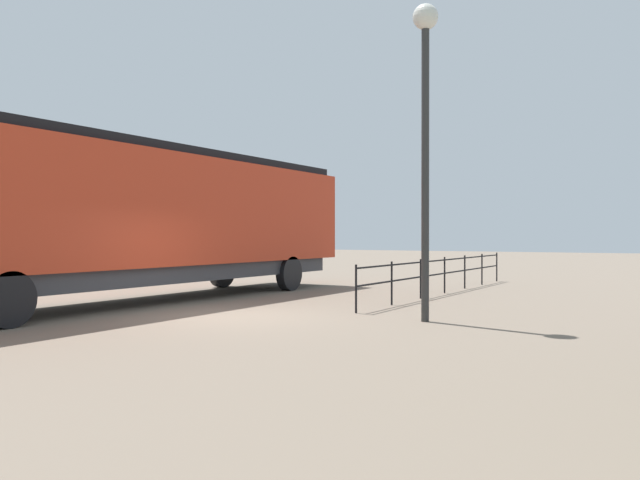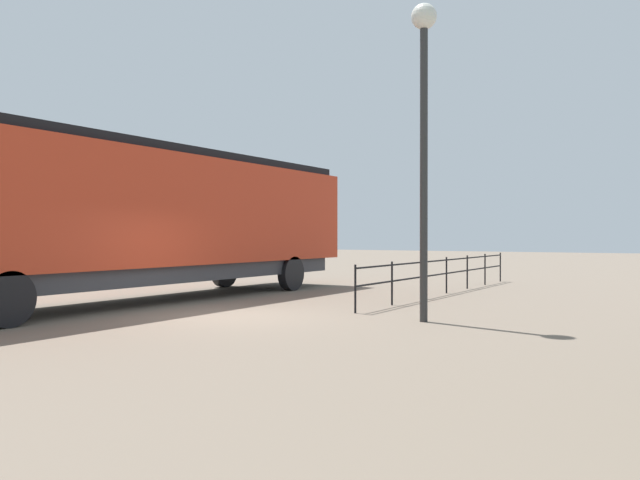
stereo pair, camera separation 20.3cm
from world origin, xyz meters
The scene contains 4 objects.
ground_plane centered at (0.00, 0.00, 0.00)m, with size 120.00×120.00×0.00m, color #756656.
locomotive centered at (-3.87, 1.92, 2.31)m, with size 3.07×15.37×4.12m.
lamp_post centered at (4.04, 1.38, 4.61)m, with size 0.53×0.53×6.53m.
platform_fence centered at (2.15, 7.89, 0.73)m, with size 0.05×11.95×1.11m.
Camera 1 is at (8.89, -11.17, 1.77)m, focal length 36.29 mm.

